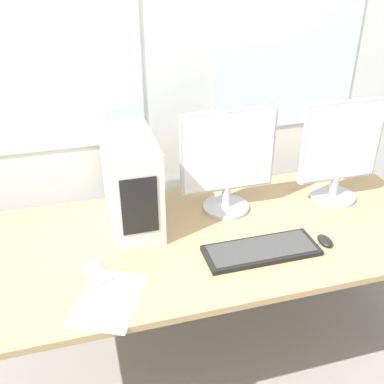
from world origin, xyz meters
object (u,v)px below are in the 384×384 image
object	(u,v)px
monitor_main	(228,160)
mouse	(325,241)
monitor_right_near	(341,151)
cell_phone	(97,273)
keyboard	(261,250)
pc_tower	(131,181)

from	to	relation	value
monitor_main	mouse	world-z (taller)	monitor_main
monitor_right_near	cell_phone	xyz separation A→B (m)	(-1.15, -0.26, -0.25)
mouse	cell_phone	bearing A→B (deg)	176.37
keyboard	monitor_right_near	bearing A→B (deg)	31.44
mouse	monitor_main	bearing A→B (deg)	129.15
pc_tower	monitor_right_near	size ratio (longest dim) A/B	0.89
mouse	cell_phone	distance (m)	0.93
mouse	cell_phone	xyz separation A→B (m)	(-0.92, 0.06, -0.01)
monitor_main	keyboard	distance (m)	0.43
keyboard	cell_phone	xyz separation A→B (m)	(-0.65, 0.05, -0.01)
pc_tower	cell_phone	size ratio (longest dim) A/B	2.72
monitor_right_near	cell_phone	distance (m)	1.21
pc_tower	cell_phone	distance (m)	0.42
pc_tower	mouse	distance (m)	0.84
keyboard	cell_phone	world-z (taller)	keyboard
pc_tower	keyboard	world-z (taller)	pc_tower
monitor_right_near	cell_phone	size ratio (longest dim) A/B	3.07
keyboard	mouse	xyz separation A→B (m)	(0.28, -0.01, 0.00)
monitor_main	keyboard	bearing A→B (deg)	-86.37
pc_tower	cell_phone	bearing A→B (deg)	-121.16
cell_phone	mouse	bearing A→B (deg)	-25.06
keyboard	mouse	size ratio (longest dim) A/B	5.29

